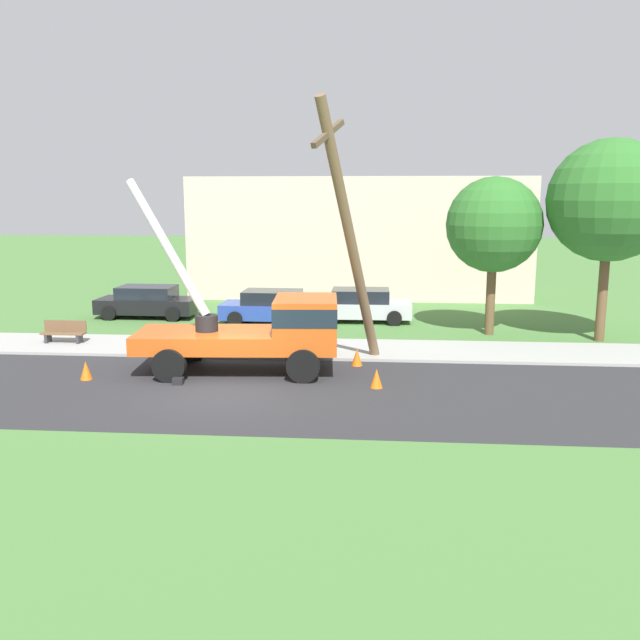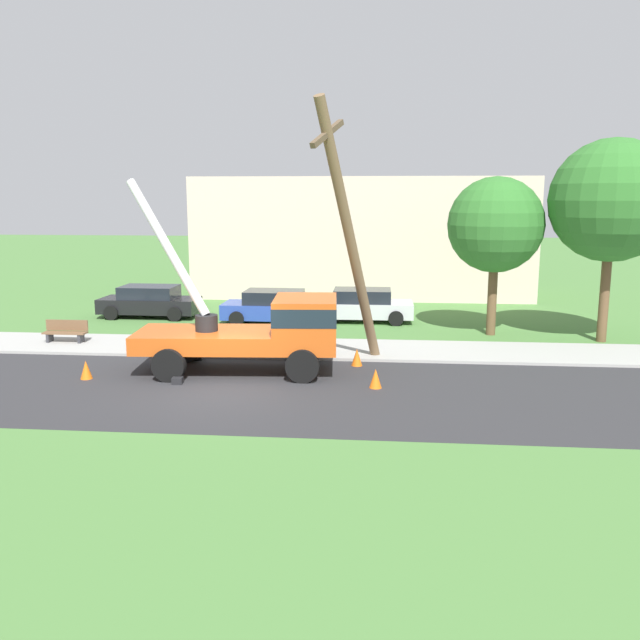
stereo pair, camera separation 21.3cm
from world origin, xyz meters
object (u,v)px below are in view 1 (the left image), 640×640
object	(u,v)px
roadside_tree_near	(494,225)
roadside_tree_far	(610,201)
leaning_utility_pole	(350,236)
traffic_cone_curbside	(357,357)
traffic_cone_ahead	(377,378)
parked_sedan_black	(147,302)
utility_truck	(264,328)
park_bench	(64,333)
parked_sedan_blue	(273,307)
traffic_cone_behind	(86,370)
parked_sedan_silver	(360,305)

from	to	relation	value
roadside_tree_near	roadside_tree_far	distance (m)	4.18
leaning_utility_pole	traffic_cone_curbside	xyz separation A→B (m)	(0.24, 0.54, -3.93)
traffic_cone_ahead	traffic_cone_curbside	bearing A→B (deg)	104.23
parked_sedan_black	traffic_cone_curbside	bearing A→B (deg)	-39.41
leaning_utility_pole	roadside_tree_far	distance (m)	10.65
utility_truck	park_bench	world-z (taller)	utility_truck
leaning_utility_pole	roadside_tree_near	world-z (taller)	leaning_utility_pole
parked_sedan_black	parked_sedan_blue	distance (m)	5.93
traffic_cone_behind	parked_sedan_black	size ratio (longest dim) A/B	0.13
traffic_cone_behind	park_bench	world-z (taller)	park_bench
traffic_cone_curbside	parked_sedan_silver	size ratio (longest dim) A/B	0.13
parked_sedan_blue	roadside_tree_far	xyz separation A→B (m)	(12.92, -2.53, 4.54)
traffic_cone_ahead	roadside_tree_far	world-z (taller)	roadside_tree_far
roadside_tree_far	roadside_tree_near	bearing A→B (deg)	167.16
utility_truck	parked_sedan_blue	distance (m)	8.14
parked_sedan_black	parked_sedan_silver	bearing A→B (deg)	-1.09
traffic_cone_ahead	roadside_tree_near	distance (m)	9.95
traffic_cone_curbside	parked_sedan_silver	world-z (taller)	parked_sedan_silver
parked_sedan_blue	parked_sedan_silver	bearing A→B (deg)	11.13
traffic_cone_behind	roadside_tree_far	xyz separation A→B (m)	(17.14, 6.86, 4.97)
utility_truck	parked_sedan_silver	distance (m)	9.25
park_bench	roadside_tree_near	size ratio (longest dim) A/B	0.26
traffic_cone_ahead	roadside_tree_far	xyz separation A→B (m)	(8.44, 7.02, 4.97)
traffic_cone_curbside	parked_sedan_silver	distance (m)	7.81
parked_sedan_black	traffic_cone_ahead	bearing A→B (deg)	-45.37
parked_sedan_silver	roadside_tree_near	size ratio (longest dim) A/B	0.72
leaning_utility_pole	traffic_cone_ahead	xyz separation A→B (m)	(0.87, -1.95, -3.93)
parked_sedan_black	parked_sedan_blue	world-z (taller)	same
traffic_cone_ahead	parked_sedan_silver	bearing A→B (deg)	93.94
traffic_cone_behind	leaning_utility_pole	bearing A→B (deg)	12.93
utility_truck	parked_sedan_silver	xyz separation A→B (m)	(2.79, 8.79, -0.70)
traffic_cone_ahead	parked_sedan_black	bearing A→B (deg)	134.63
traffic_cone_behind	traffic_cone_curbside	xyz separation A→B (m)	(8.06, 2.34, 0.00)
parked_sedan_black	roadside_tree_near	xyz separation A→B (m)	(14.81, -2.55, 3.59)
park_bench	traffic_cone_curbside	bearing A→B (deg)	-11.23
parked_sedan_black	traffic_cone_behind	bearing A→B (deg)	-80.93
leaning_utility_pole	traffic_cone_curbside	distance (m)	3.98
parked_sedan_black	leaning_utility_pole	bearing A→B (deg)	-41.99
traffic_cone_behind	park_bench	bearing A→B (deg)	121.95
leaning_utility_pole	roadside_tree_far	size ratio (longest dim) A/B	1.10
traffic_cone_curbside	roadside_tree_near	world-z (taller)	roadside_tree_near
traffic_cone_curbside	park_bench	size ratio (longest dim) A/B	0.35
traffic_cone_behind	parked_sedan_black	world-z (taller)	parked_sedan_black
parked_sedan_blue	parked_sedan_black	bearing A→B (deg)	171.01
traffic_cone_ahead	parked_sedan_silver	size ratio (longest dim) A/B	0.13
parked_sedan_black	parked_sedan_silver	world-z (taller)	same
traffic_cone_ahead	parked_sedan_black	size ratio (longest dim) A/B	0.13
leaning_utility_pole	parked_sedan_silver	size ratio (longest dim) A/B	1.87
parked_sedan_black	park_bench	size ratio (longest dim) A/B	2.76
parked_sedan_silver	roadside_tree_far	xyz separation A→B (m)	(9.15, -3.27, 4.54)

